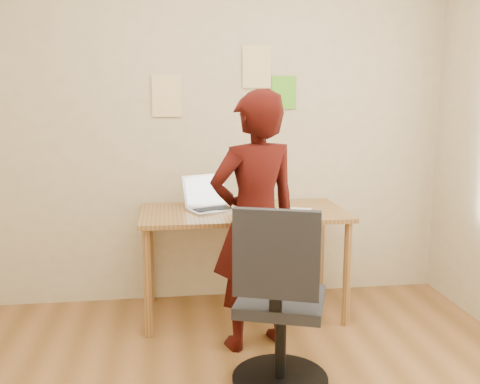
{
  "coord_description": "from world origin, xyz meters",
  "views": [
    {
      "loc": [
        -0.34,
        -2.16,
        1.52
      ],
      "look_at": [
        0.09,
        0.95,
        0.95
      ],
      "focal_mm": 40.0,
      "sensor_mm": 36.0,
      "label": 1
    }
  ],
  "objects": [
    {
      "name": "phone",
      "position": [
        0.35,
        1.17,
        0.75
      ],
      "size": [
        0.07,
        0.13,
        0.01
      ],
      "rotation": [
        0.0,
        0.0,
        -0.0
      ],
      "color": "black",
      "rests_on": "desk"
    },
    {
      "name": "laptop",
      "position": [
        -0.05,
        1.46,
        0.79
      ],
      "size": [
        0.4,
        0.38,
        0.23
      ],
      "rotation": [
        0.0,
        0.0,
        0.38
      ],
      "color": "silver",
      "rests_on": "desk"
    },
    {
      "name": "wall_note_left",
      "position": [
        -0.32,
        1.74,
        1.52
      ],
      "size": [
        0.21,
        0.0,
        0.3
      ],
      "primitive_type": "cube",
      "color": "#F2D191",
      "rests_on": "room"
    },
    {
      "name": "wall_note_right",
      "position": [
        0.53,
        1.74,
        1.54
      ],
      "size": [
        0.18,
        0.0,
        0.24
      ],
      "primitive_type": "cube",
      "color": "#60BE2A",
      "rests_on": "room"
    },
    {
      "name": "person",
      "position": [
        0.17,
        0.89,
        0.78
      ],
      "size": [
        0.65,
        0.52,
        1.56
      ],
      "primitive_type": "imported",
      "rotation": [
        0.0,
        0.0,
        3.44
      ],
      "color": "#320906",
      "rests_on": "ground"
    },
    {
      "name": "room",
      "position": [
        0.0,
        0.0,
        1.35
      ],
      "size": [
        3.58,
        3.58,
        2.78
      ],
      "color": "brown",
      "rests_on": "ground"
    },
    {
      "name": "office_chair",
      "position": [
        0.22,
        0.37,
        0.43
      ],
      "size": [
        0.56,
        0.57,
        0.99
      ],
      "rotation": [
        0.0,
        0.0,
        -0.35
      ],
      "color": "black",
      "rests_on": "ground"
    },
    {
      "name": "paper_sheet",
      "position": [
        0.5,
        1.28,
        0.74
      ],
      "size": [
        0.34,
        0.39,
        0.0
      ],
      "primitive_type": "cube",
      "rotation": [
        0.0,
        0.0,
        -0.35
      ],
      "color": "white",
      "rests_on": "desk"
    },
    {
      "name": "desk",
      "position": [
        0.17,
        1.38,
        0.65
      ],
      "size": [
        1.4,
        0.7,
        0.74
      ],
      "color": "olive",
      "rests_on": "ground"
    },
    {
      "name": "wall_note_mid",
      "position": [
        0.33,
        1.74,
        1.72
      ],
      "size": [
        0.21,
        0.0,
        0.3
      ],
      "primitive_type": "cube",
      "color": "#F2D191",
      "rests_on": "room"
    }
  ]
}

